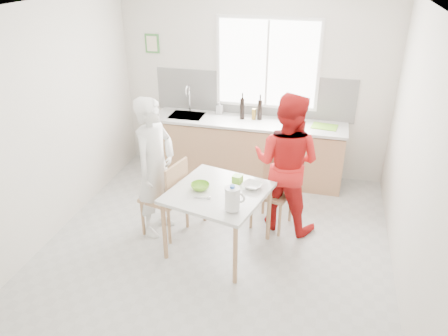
# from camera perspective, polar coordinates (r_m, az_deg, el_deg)

# --- Properties ---
(ground) EXTENTS (4.50, 4.50, 0.00)m
(ground) POSITION_cam_1_polar(r_m,az_deg,el_deg) (5.20, -1.31, -10.89)
(ground) COLOR #B7B7B2
(ground) RESTS_ON ground
(room_shell) EXTENTS (4.50, 4.50, 4.50)m
(room_shell) POSITION_cam_1_polar(r_m,az_deg,el_deg) (4.39, -1.54, 6.36)
(room_shell) COLOR silver
(room_shell) RESTS_ON ground
(window) EXTENTS (1.50, 0.06, 1.30)m
(window) POSITION_cam_1_polar(r_m,az_deg,el_deg) (6.43, 5.69, 13.39)
(window) COLOR white
(window) RESTS_ON room_shell
(backsplash) EXTENTS (3.00, 0.02, 0.65)m
(backsplash) POSITION_cam_1_polar(r_m,az_deg,el_deg) (6.59, 3.78, 9.53)
(backsplash) COLOR white
(backsplash) RESTS_ON room_shell
(picture_frame) EXTENTS (0.22, 0.03, 0.28)m
(picture_frame) POSITION_cam_1_polar(r_m,az_deg,el_deg) (6.86, -9.38, 15.74)
(picture_frame) COLOR #3E803A
(picture_frame) RESTS_ON room_shell
(kitchen_counter) EXTENTS (2.84, 0.64, 1.37)m
(kitchen_counter) POSITION_cam_1_polar(r_m,az_deg,el_deg) (6.62, 3.07, 2.13)
(kitchen_counter) COLOR tan
(kitchen_counter) RESTS_ON ground
(dining_table) EXTENTS (1.22, 1.22, 0.77)m
(dining_table) POSITION_cam_1_polar(r_m,az_deg,el_deg) (4.87, -0.78, -3.86)
(dining_table) COLOR silver
(dining_table) RESTS_ON ground
(chair_left) EXTENTS (0.55, 0.55, 0.98)m
(chair_left) POSITION_cam_1_polar(r_m,az_deg,el_deg) (5.26, -7.24, -3.48)
(chair_left) COLOR tan
(chair_left) RESTS_ON ground
(chair_far) EXTENTS (0.53, 0.53, 0.96)m
(chair_far) POSITION_cam_1_polar(r_m,az_deg,el_deg) (5.48, 6.61, -2.34)
(chair_far) COLOR tan
(chair_far) RESTS_ON ground
(person_white) EXTENTS (0.55, 0.71, 1.72)m
(person_white) POSITION_cam_1_polar(r_m,az_deg,el_deg) (5.20, -8.97, 0.03)
(person_white) COLOR white
(person_white) RESTS_ON ground
(person_red) EXTENTS (0.98, 0.85, 1.74)m
(person_red) POSITION_cam_1_polar(r_m,az_deg,el_deg) (5.28, 8.14, 0.63)
(person_red) COLOR red
(person_red) RESTS_ON ground
(bowl_green) EXTENTS (0.25, 0.25, 0.07)m
(bowl_green) POSITION_cam_1_polar(r_m,az_deg,el_deg) (4.87, -3.14, -2.42)
(bowl_green) COLOR #77BE2C
(bowl_green) RESTS_ON dining_table
(bowl_white) EXTENTS (0.26, 0.26, 0.05)m
(bowl_white) POSITION_cam_1_polar(r_m,az_deg,el_deg) (4.90, 3.71, -2.32)
(bowl_white) COLOR white
(bowl_white) RESTS_ON dining_table
(milk_jug) EXTENTS (0.21, 0.15, 0.27)m
(milk_jug) POSITION_cam_1_polar(r_m,az_deg,el_deg) (4.41, 1.15, -3.97)
(milk_jug) COLOR white
(milk_jug) RESTS_ON dining_table
(green_box) EXTENTS (0.12, 0.12, 0.09)m
(green_box) POSITION_cam_1_polar(r_m,az_deg,el_deg) (4.99, 1.77, -1.46)
(green_box) COLOR #76C12C
(green_box) RESTS_ON dining_table
(spoon) EXTENTS (0.16, 0.03, 0.01)m
(spoon) POSITION_cam_1_polar(r_m,az_deg,el_deg) (4.70, -2.94, -3.89)
(spoon) COLOR #A5A5AA
(spoon) RESTS_ON dining_table
(cutting_board) EXTENTS (0.38, 0.29, 0.01)m
(cutting_board) POSITION_cam_1_polar(r_m,az_deg,el_deg) (6.34, 13.00, 5.30)
(cutting_board) COLOR #75C02C
(cutting_board) RESTS_ON kitchen_counter
(wine_bottle_a) EXTENTS (0.07, 0.07, 0.32)m
(wine_bottle_a) POSITION_cam_1_polar(r_m,az_deg,el_deg) (6.44, 2.40, 7.78)
(wine_bottle_a) COLOR black
(wine_bottle_a) RESTS_ON kitchen_counter
(wine_bottle_b) EXTENTS (0.07, 0.07, 0.30)m
(wine_bottle_b) POSITION_cam_1_polar(r_m,az_deg,el_deg) (6.44, 4.70, 7.61)
(wine_bottle_b) COLOR black
(wine_bottle_b) RESTS_ON kitchen_counter
(jar_amber) EXTENTS (0.06, 0.06, 0.16)m
(jar_amber) POSITION_cam_1_polar(r_m,az_deg,el_deg) (6.46, 3.91, 7.03)
(jar_amber) COLOR olive
(jar_amber) RESTS_ON kitchen_counter
(soap_bottle) EXTENTS (0.09, 0.09, 0.19)m
(soap_bottle) POSITION_cam_1_polar(r_m,az_deg,el_deg) (6.67, -0.59, 7.89)
(soap_bottle) COLOR #999999
(soap_bottle) RESTS_ON kitchen_counter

